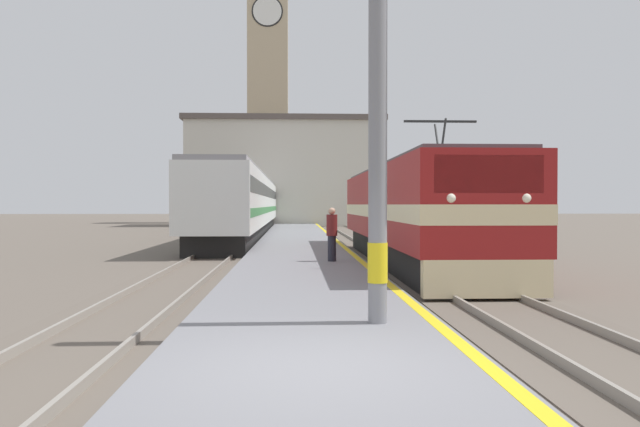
% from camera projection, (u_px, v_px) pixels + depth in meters
% --- Properties ---
extents(ground_plane, '(200.00, 200.00, 0.00)m').
position_uv_depth(ground_plane, '(298.00, 239.00, 36.81)').
color(ground_plane, '#60564C').
extents(platform, '(3.95, 140.00, 0.29)m').
position_uv_depth(platform, '(299.00, 242.00, 31.81)').
color(platform, slate).
rests_on(platform, ground).
extents(rail_track_near, '(2.84, 140.00, 0.16)m').
position_uv_depth(rail_track_near, '(373.00, 244.00, 31.98)').
color(rail_track_near, '#60564C').
rests_on(rail_track_near, ground).
extents(rail_track_far, '(2.83, 140.00, 0.16)m').
position_uv_depth(rail_track_far, '(234.00, 244.00, 31.67)').
color(rail_track_far, '#60564C').
rests_on(rail_track_far, ground).
extents(locomotive_train, '(2.92, 17.47, 4.39)m').
position_uv_depth(locomotive_train, '(411.00, 213.00, 21.61)').
color(locomotive_train, black).
rests_on(locomotive_train, ground).
extents(passenger_train, '(2.92, 42.53, 3.88)m').
position_uv_depth(passenger_train, '(250.00, 204.00, 43.79)').
color(passenger_train, black).
rests_on(passenger_train, ground).
extents(catenary_mast, '(3.12, 0.30, 7.01)m').
position_uv_depth(catenary_mast, '(386.00, 89.00, 9.28)').
color(catenary_mast, gray).
rests_on(catenary_mast, platform).
extents(person_on_platform, '(0.34, 0.34, 1.67)m').
position_uv_depth(person_on_platform, '(332.00, 233.00, 19.39)').
color(person_on_platform, '#23232D').
rests_on(person_on_platform, platform).
extents(clock_tower, '(5.51, 5.51, 30.04)m').
position_uv_depth(clock_tower, '(268.00, 81.00, 69.70)').
color(clock_tower, tan).
rests_on(clock_tower, ground).
extents(station_building, '(19.03, 8.30, 10.37)m').
position_uv_depth(station_building, '(285.00, 172.00, 61.00)').
color(station_building, beige).
rests_on(station_building, ground).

